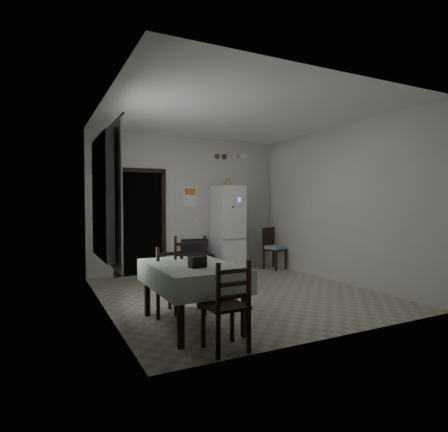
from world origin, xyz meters
name	(u,v)px	position (x,y,z in m)	size (l,w,h in m)	color
ground	(238,293)	(0.00, 0.00, 0.00)	(4.50, 4.50, 0.00)	#A8A089
ceiling	(238,115)	(0.00, 0.00, 2.90)	(4.20, 4.50, 0.02)	white
wall_back	(188,204)	(0.00, 2.25, 1.45)	(4.20, 0.02, 2.90)	silver
wall_front	(337,206)	(0.00, -2.25, 1.45)	(4.20, 0.02, 2.90)	silver
wall_left	(104,205)	(-2.10, 0.00, 1.45)	(0.02, 4.50, 2.90)	silver
wall_right	(336,204)	(2.10, 0.00, 1.45)	(0.02, 4.50, 2.90)	silver
doorway	(137,223)	(-1.05, 2.45, 1.06)	(1.06, 0.52, 2.22)	black
window_recess	(102,198)	(-2.15, -0.20, 1.55)	(0.10, 1.20, 1.60)	silver
curtain	(111,198)	(-2.04, -0.20, 1.55)	(0.02, 1.45, 1.85)	silver
curtain_rod	(111,126)	(-2.03, -0.20, 2.50)	(0.02, 0.02, 1.60)	black
calendar	(190,196)	(0.05, 2.24, 1.62)	(0.28, 0.02, 0.40)	white
calendar_image	(190,192)	(0.05, 2.23, 1.72)	(0.24, 0.01, 0.14)	orange
light_switch	(194,220)	(0.15, 2.24, 1.10)	(0.08, 0.02, 0.12)	beige
vent_left	(217,156)	(0.70, 2.23, 2.52)	(0.12, 0.12, 0.03)	brown
vent_right	(224,157)	(0.88, 2.23, 2.52)	(0.12, 0.12, 0.03)	brown
emergency_light	(243,157)	(1.35, 2.21, 2.55)	(0.25, 0.07, 0.09)	white
fridge	(228,228)	(0.82, 1.93, 0.92)	(0.60, 0.60, 1.85)	white
tan_cone	(228,182)	(0.76, 1.84, 1.94)	(0.22, 0.22, 0.18)	tan
navy_seat	(198,256)	(0.11, 1.93, 0.35)	(0.58, 0.56, 0.70)	black
corner_chair	(275,249)	(1.80, 1.56, 0.46)	(0.40, 0.40, 0.92)	black
dining_table	(192,295)	(-1.28, -1.17, 0.37)	(0.94, 1.43, 0.75)	#95A990
black_bag	(197,262)	(-1.30, -1.42, 0.81)	(0.19, 0.11, 0.12)	black
dining_chair_far_left	(164,280)	(-1.43, -0.58, 0.46)	(0.39, 0.39, 0.92)	black
dining_chair_far_right	(190,273)	(-1.08, -0.61, 0.52)	(0.45, 0.45, 1.05)	black
dining_chair_near_head	(226,305)	(-1.25, -2.03, 0.46)	(0.39, 0.39, 0.92)	black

